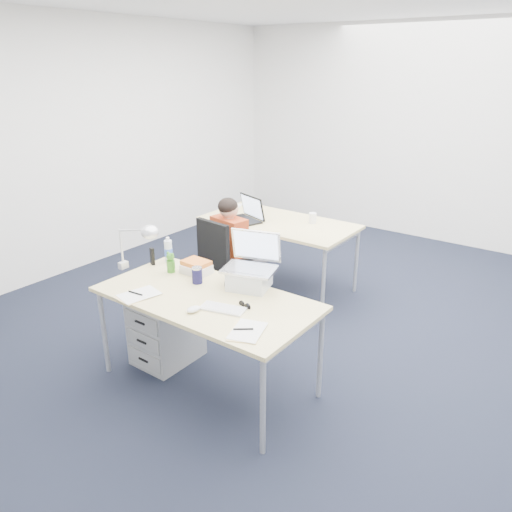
# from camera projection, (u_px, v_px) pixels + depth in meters

# --- Properties ---
(floor) EXTENTS (7.00, 7.00, 0.00)m
(floor) POSITION_uv_depth(u_px,v_px,m) (292.00, 345.00, 4.31)
(floor) COLOR black
(floor) RESTS_ON ground
(room) EXTENTS (6.02, 7.02, 2.80)m
(room) POSITION_uv_depth(u_px,v_px,m) (298.00, 144.00, 3.69)
(room) COLOR silver
(room) RESTS_ON ground
(desk_near) EXTENTS (1.60, 0.80, 0.73)m
(desk_near) POSITION_uv_depth(u_px,v_px,m) (206.00, 302.00, 3.55)
(desk_near) COLOR #D5C07A
(desk_near) RESTS_ON ground
(desk_far) EXTENTS (1.60, 0.80, 0.73)m
(desk_far) POSITION_uv_depth(u_px,v_px,m) (279.00, 225.00, 5.23)
(desk_far) COLOR #D5C07A
(desk_far) RESTS_ON ground
(office_chair) EXTENTS (0.66, 0.66, 0.95)m
(office_chair) POSITION_uv_depth(u_px,v_px,m) (228.00, 285.00, 4.82)
(office_chair) COLOR black
(office_chair) RESTS_ON ground
(seated_person) EXTENTS (0.39, 0.64, 1.12)m
(seated_person) POSITION_uv_depth(u_px,v_px,m) (239.00, 252.00, 4.83)
(seated_person) COLOR #AB3A18
(seated_person) RESTS_ON ground
(drawer_pedestal_near) EXTENTS (0.40, 0.50, 0.55)m
(drawer_pedestal_near) POSITION_uv_depth(u_px,v_px,m) (167.00, 329.00, 4.02)
(drawer_pedestal_near) COLOR #A7AAAC
(drawer_pedestal_near) RESTS_ON ground
(drawer_pedestal_far) EXTENTS (0.40, 0.50, 0.55)m
(drawer_pedestal_far) POSITION_uv_depth(u_px,v_px,m) (235.00, 250.00, 5.72)
(drawer_pedestal_far) COLOR #A7AAAC
(drawer_pedestal_far) RESTS_ON ground
(silver_laptop) EXTENTS (0.45, 0.39, 0.40)m
(silver_laptop) POSITION_uv_depth(u_px,v_px,m) (249.00, 263.00, 3.60)
(silver_laptop) COLOR silver
(silver_laptop) RESTS_ON desk_near
(wireless_keyboard) EXTENTS (0.33, 0.20, 0.02)m
(wireless_keyboard) POSITION_uv_depth(u_px,v_px,m) (223.00, 308.00, 3.35)
(wireless_keyboard) COLOR white
(wireless_keyboard) RESTS_ON desk_near
(computer_mouse) EXTENTS (0.08, 0.11, 0.04)m
(computer_mouse) POSITION_uv_depth(u_px,v_px,m) (193.00, 309.00, 3.31)
(computer_mouse) COLOR white
(computer_mouse) RESTS_ON desk_near
(headphones) EXTENTS (0.26, 0.24, 0.03)m
(headphones) POSITION_uv_depth(u_px,v_px,m) (238.00, 285.00, 3.68)
(headphones) COLOR black
(headphones) RESTS_ON desk_near
(can_koozie) EXTENTS (0.10, 0.10, 0.13)m
(can_koozie) POSITION_uv_depth(u_px,v_px,m) (197.00, 275.00, 3.73)
(can_koozie) COLOR #15133D
(can_koozie) RESTS_ON desk_near
(water_bottle) EXTENTS (0.09, 0.09, 0.21)m
(water_bottle) POSITION_uv_depth(u_px,v_px,m) (168.00, 249.00, 4.12)
(water_bottle) COLOR silver
(water_bottle) RESTS_ON desk_near
(bear_figurine) EXTENTS (0.10, 0.08, 0.17)m
(bear_figurine) POSITION_uv_depth(u_px,v_px,m) (171.00, 262.00, 3.92)
(bear_figurine) COLOR #226C1C
(bear_figurine) RESTS_ON desk_near
(book_stack) EXTENTS (0.27, 0.24, 0.10)m
(book_stack) POSITION_uv_depth(u_px,v_px,m) (196.00, 267.00, 3.91)
(book_stack) COLOR silver
(book_stack) RESTS_ON desk_near
(cordless_phone) EXTENTS (0.04, 0.03, 0.15)m
(cordless_phone) POSITION_uv_depth(u_px,v_px,m) (152.00, 256.00, 4.07)
(cordless_phone) COLOR black
(cordless_phone) RESTS_ON desk_near
(papers_left) EXTENTS (0.24, 0.31, 0.01)m
(papers_left) POSITION_uv_depth(u_px,v_px,m) (137.00, 295.00, 3.55)
(papers_left) COLOR #F9DA90
(papers_left) RESTS_ON desk_near
(papers_right) EXTENTS (0.27, 0.32, 0.01)m
(papers_right) POSITION_uv_depth(u_px,v_px,m) (246.00, 331.00, 3.07)
(papers_right) COLOR #F9DA90
(papers_right) RESTS_ON desk_near
(sunglasses) EXTENTS (0.12, 0.07, 0.03)m
(sunglasses) POSITION_uv_depth(u_px,v_px,m) (245.00, 305.00, 3.38)
(sunglasses) COLOR black
(sunglasses) RESTS_ON desk_near
(desk_lamp) EXTENTS (0.40, 0.15, 0.45)m
(desk_lamp) POSITION_uv_depth(u_px,v_px,m) (132.00, 245.00, 3.87)
(desk_lamp) COLOR silver
(desk_lamp) RESTS_ON desk_near
(dark_laptop) EXTENTS (0.47, 0.47, 0.27)m
(dark_laptop) POSITION_uv_depth(u_px,v_px,m) (242.00, 209.00, 5.16)
(dark_laptop) COLOR black
(dark_laptop) RESTS_ON desk_far
(far_cup) EXTENTS (0.09, 0.09, 0.11)m
(far_cup) POSITION_uv_depth(u_px,v_px,m) (313.00, 218.00, 5.13)
(far_cup) COLOR white
(far_cup) RESTS_ON desk_far
(far_papers) EXTENTS (0.27, 0.31, 0.01)m
(far_papers) POSITION_uv_depth(u_px,v_px,m) (231.00, 207.00, 5.73)
(far_papers) COLOR white
(far_papers) RESTS_ON desk_far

